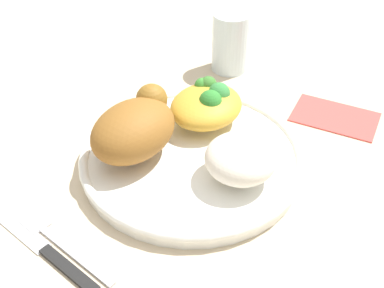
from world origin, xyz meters
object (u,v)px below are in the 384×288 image
(rice_pile, at_px, (238,161))
(fork, at_px, (60,242))
(plate, at_px, (192,157))
(mac_cheese_with_broccoli, at_px, (208,104))
(water_glass, at_px, (230,42))
(napkin, at_px, (335,116))
(knife, at_px, (46,249))
(roasted_chicken, at_px, (135,128))

(rice_pile, distance_m, fork, 0.21)
(plate, distance_m, fork, 0.18)
(rice_pile, bearing_deg, plate, 85.83)
(mac_cheese_with_broccoli, height_order, water_glass, water_glass)
(water_glass, distance_m, napkin, 0.20)
(knife, relative_size, water_glass, 2.07)
(knife, bearing_deg, water_glass, 7.57)
(roasted_chicken, height_order, mac_cheese_with_broccoli, roasted_chicken)
(mac_cheese_with_broccoli, height_order, fork, mac_cheese_with_broccoli)
(fork, distance_m, water_glass, 0.41)
(roasted_chicken, xyz_separation_m, mac_cheese_with_broccoli, (0.10, -0.03, -0.01))
(plate, bearing_deg, knife, 169.41)
(rice_pile, bearing_deg, knife, 151.43)
(roasted_chicken, relative_size, knife, 0.65)
(fork, bearing_deg, plate, -10.39)
(knife, distance_m, water_glass, 0.42)
(plate, relative_size, napkin, 2.40)
(fork, height_order, water_glass, water_glass)
(mac_cheese_with_broccoli, bearing_deg, rice_pile, -127.17)
(fork, bearing_deg, napkin, -19.17)
(plate, height_order, roasted_chicken, roasted_chicken)
(roasted_chicken, distance_m, napkin, 0.28)
(plate, relative_size, knife, 1.42)
(plate, distance_m, napkin, 0.22)
(mac_cheese_with_broccoli, relative_size, fork, 0.70)
(water_glass, bearing_deg, knife, -172.43)
(rice_pile, xyz_separation_m, knife, (-0.19, 0.10, -0.04))
(rice_pile, xyz_separation_m, mac_cheese_with_broccoli, (0.07, 0.09, -0.00))
(roasted_chicken, bearing_deg, knife, -173.72)
(roasted_chicken, relative_size, mac_cheese_with_broccoli, 1.23)
(plate, bearing_deg, water_glass, 22.92)
(roasted_chicken, relative_size, napkin, 1.09)
(fork, distance_m, napkin, 0.40)
(water_glass, bearing_deg, fork, -171.65)
(plate, height_order, knife, plate)
(knife, height_order, napkin, knife)
(rice_pile, distance_m, water_glass, 0.27)
(fork, bearing_deg, knife, 167.04)
(plate, xyz_separation_m, fork, (-0.18, 0.03, -0.01))
(rice_pile, xyz_separation_m, napkin, (0.20, -0.03, -0.04))
(roasted_chicken, xyz_separation_m, rice_pile, (0.03, -0.12, -0.01))
(mac_cheese_with_broccoli, xyz_separation_m, water_glass, (0.15, 0.07, 0.00))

